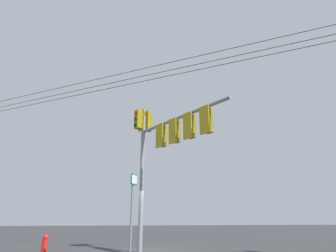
{
  "coord_description": "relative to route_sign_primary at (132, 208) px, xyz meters",
  "views": [
    {
      "loc": [
        -12.98,
        0.7,
        1.49
      ],
      "look_at": [
        -2.24,
        -0.38,
        5.08
      ],
      "focal_mm": 28.7,
      "sensor_mm": 36.0,
      "label": 1
    }
  ],
  "objects": [
    {
      "name": "overhead_wire_span",
      "position": [
        4.2,
        0.69,
        6.63
      ],
      "size": [
        11.85,
        21.44,
        0.77
      ],
      "color": "black"
    },
    {
      "name": "fire_hydrant",
      "position": [
        2.38,
        3.15,
        -1.28
      ],
      "size": [
        0.29,
        0.25,
        0.81
      ],
      "color": "red",
      "rests_on": "ground"
    },
    {
      "name": "signal_mast_assembly",
      "position": [
        2.45,
        -1.09,
        2.89
      ],
      "size": [
        4.7,
        3.38,
        6.33
      ],
      "color": "gray",
      "rests_on": "ground"
    },
    {
      "name": "ground_plane",
      "position": [
        4.37,
        -0.93,
        -1.69
      ],
      "size": [
        60.0,
        60.0,
        0.0
      ],
      "primitive_type": "plane",
      "color": "#2D2D30"
    },
    {
      "name": "route_sign_primary",
      "position": [
        0.0,
        0.0,
        0.0
      ],
      "size": [
        0.37,
        0.2,
        2.76
      ],
      "color": "slate",
      "rests_on": "ground"
    }
  ]
}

